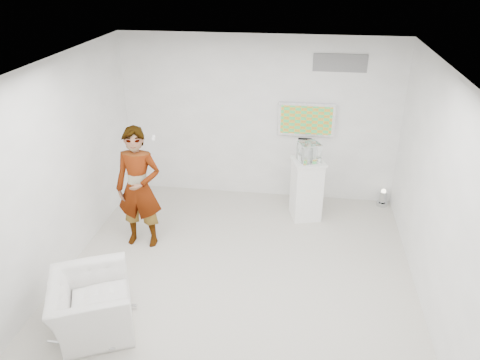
{
  "coord_description": "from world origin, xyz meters",
  "views": [
    {
      "loc": [
        0.82,
        -5.55,
        4.2
      ],
      "look_at": [
        -0.07,
        0.6,
        1.18
      ],
      "focal_mm": 35.0,
      "sensor_mm": 36.0,
      "label": 1
    }
  ],
  "objects": [
    {
      "name": "console",
      "position": [
        0.93,
        1.72,
        1.19
      ],
      "size": [
        0.07,
        0.17,
        0.23
      ],
      "primitive_type": "cube",
      "rotation": [
        0.0,
        0.0,
        -0.11
      ],
      "color": "white",
      "rests_on": "pedestal"
    },
    {
      "name": "logo_decal",
      "position": [
        1.35,
        2.49,
        2.55
      ],
      "size": [
        0.9,
        0.02,
        0.3
      ],
      "primitive_type": "cube",
      "color": "slate",
      "rests_on": "room"
    },
    {
      "name": "pedestal",
      "position": [
        0.93,
        1.72,
        0.54
      ],
      "size": [
        0.64,
        0.64,
        1.07
      ],
      "primitive_type": "cube",
      "rotation": [
        0.0,
        0.0,
        0.27
      ],
      "color": "white",
      "rests_on": "room"
    },
    {
      "name": "wii_remote",
      "position": [
        -1.37,
        0.68,
        1.75
      ],
      "size": [
        0.07,
        0.15,
        0.04
      ],
      "primitive_type": "cube",
      "rotation": [
        0.0,
        0.0,
        0.24
      ],
      "color": "white",
      "rests_on": "person"
    },
    {
      "name": "person",
      "position": [
        -1.62,
        0.53,
        0.97
      ],
      "size": [
        0.71,
        0.47,
        1.94
      ],
      "primitive_type": "imported",
      "rotation": [
        0.0,
        0.0,
        -0.0
      ],
      "color": "white",
      "rests_on": "room"
    },
    {
      "name": "tv",
      "position": [
        0.85,
        2.45,
        1.55
      ],
      "size": [
        1.0,
        0.08,
        0.6
      ],
      "primitive_type": "cube",
      "color": "silver",
      "rests_on": "room"
    },
    {
      "name": "vitrine",
      "position": [
        0.93,
        1.72,
        1.23
      ],
      "size": [
        0.42,
        0.42,
        0.32
      ],
      "primitive_type": "cube",
      "rotation": [
        0.0,
        0.0,
        0.43
      ],
      "color": "white",
      "rests_on": "pedestal"
    },
    {
      "name": "floor_uplight",
      "position": [
        2.33,
        2.33,
        0.16
      ],
      "size": [
        0.24,
        0.24,
        0.31
      ],
      "primitive_type": "cylinder",
      "rotation": [
        0.0,
        0.0,
        -0.2
      ],
      "color": "silver",
      "rests_on": "room"
    },
    {
      "name": "room",
      "position": [
        0.0,
        0.0,
        1.5
      ],
      "size": [
        5.01,
        5.01,
        3.0
      ],
      "color": "beige",
      "rests_on": "ground"
    },
    {
      "name": "armchair",
      "position": [
        -1.61,
        -1.4,
        0.35
      ],
      "size": [
        1.28,
        1.35,
        0.69
      ],
      "primitive_type": "imported",
      "rotation": [
        0.0,
        0.0,
        1.99
      ],
      "color": "white",
      "rests_on": "room"
    }
  ]
}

